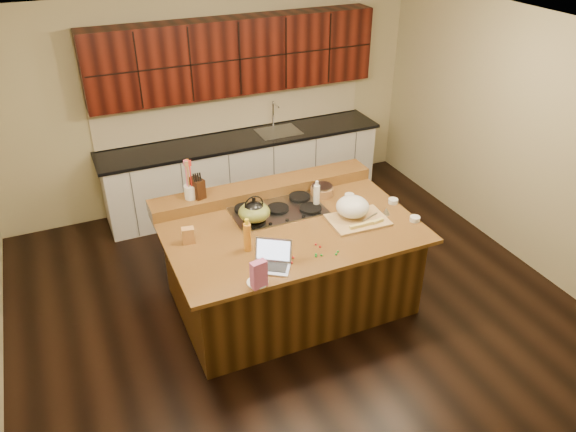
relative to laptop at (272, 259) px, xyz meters
name	(u,v)px	position (x,y,z in m)	size (l,w,h in m)	color
room	(290,186)	(0.40, 0.53, 0.37)	(5.52, 5.02, 2.72)	black
island	(290,264)	(0.40, 0.53, -0.52)	(2.40, 1.60, 0.92)	black
back_ledge	(263,189)	(0.40, 1.23, 0.00)	(2.40, 0.30, 0.12)	black
cooktop	(278,210)	(0.40, 0.83, -0.04)	(0.92, 0.52, 0.05)	gray
back_counter	(241,133)	(0.70, 2.75, 0.00)	(3.70, 0.66, 2.40)	silver
kettle	(254,211)	(0.10, 0.70, 0.08)	(0.22, 0.22, 0.19)	black
green_bowl	(254,212)	(0.10, 0.70, 0.07)	(0.31, 0.31, 0.17)	olive
laptop	(272,259)	(0.00, 0.00, 0.00)	(0.40, 0.38, 0.22)	#B7B7BC
oil_bottle	(247,237)	(-0.11, 0.30, 0.08)	(0.07, 0.07, 0.27)	orange
vinegar_bottle	(317,197)	(0.79, 0.74, 0.07)	(0.06, 0.06, 0.25)	silver
wooden_tray	(354,210)	(1.02, 0.39, 0.04)	(0.58, 0.46, 0.23)	tan
ramekin_a	(415,219)	(1.55, 0.12, -0.04)	(0.10, 0.10, 0.04)	white
ramekin_b	(349,196)	(1.19, 0.78, -0.04)	(0.10, 0.10, 0.04)	white
ramekin_c	(393,201)	(1.55, 0.50, -0.04)	(0.10, 0.10, 0.04)	white
strainer_bowl	(322,191)	(0.96, 0.96, -0.01)	(0.24, 0.24, 0.09)	#996B3F
kitchen_timer	(386,211)	(1.36, 0.34, -0.02)	(0.08, 0.08, 0.07)	silver
pink_bag	(259,274)	(-0.21, -0.23, 0.06)	(0.13, 0.07, 0.25)	#C95E99
candy_plate	(258,282)	(-0.21, -0.18, -0.05)	(0.18, 0.18, 0.01)	white
package_box	(188,235)	(-0.57, 0.63, 0.02)	(0.11, 0.08, 0.16)	#BD8142
utensil_crock	(190,192)	(-0.37, 1.23, 0.13)	(0.12, 0.12, 0.14)	white
knife_block	(197,188)	(-0.30, 1.23, 0.16)	(0.10, 0.16, 0.20)	black
gumdrop_0	(316,244)	(0.48, 0.12, -0.05)	(0.02, 0.02, 0.02)	red
gumdrop_1	(336,254)	(0.57, -0.09, -0.05)	(0.02, 0.02, 0.02)	#198C26
gumdrop_2	(320,247)	(0.50, 0.07, -0.05)	(0.02, 0.02, 0.02)	red
gumdrop_3	(316,256)	(0.40, -0.04, -0.05)	(0.02, 0.02, 0.02)	#198C26
gumdrop_4	(290,250)	(0.23, 0.13, -0.05)	(0.02, 0.02, 0.02)	red
gumdrop_5	(321,255)	(0.45, -0.05, -0.05)	(0.02, 0.02, 0.02)	#198C26
gumdrop_6	(293,257)	(0.21, 0.02, -0.05)	(0.02, 0.02, 0.02)	red
gumdrop_7	(288,259)	(0.15, 0.02, -0.05)	(0.02, 0.02, 0.02)	#198C26
gumdrop_8	(292,263)	(0.16, -0.05, -0.05)	(0.02, 0.02, 0.02)	red
gumdrop_9	(316,254)	(0.41, -0.02, -0.05)	(0.02, 0.02, 0.02)	#198C26
gumdrop_10	(291,255)	(0.20, 0.06, -0.05)	(0.02, 0.02, 0.02)	red
gumdrop_11	(338,252)	(0.61, -0.06, -0.05)	(0.02, 0.02, 0.02)	#198C26
gumdrop_12	(285,258)	(0.14, 0.04, -0.05)	(0.02, 0.02, 0.02)	red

